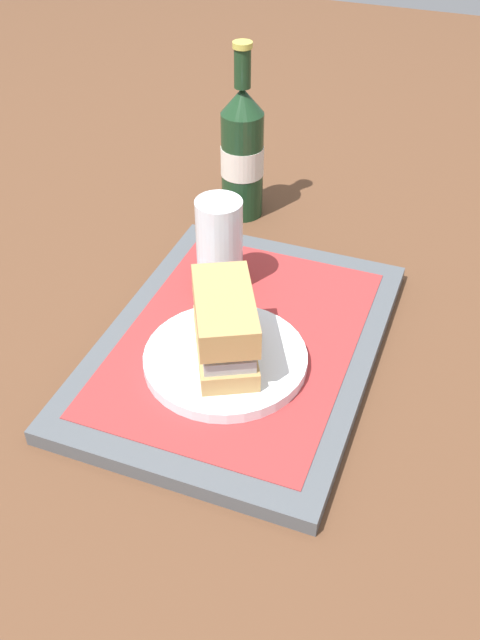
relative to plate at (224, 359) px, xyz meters
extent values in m
plane|color=brown|center=(0.05, 0.00, -0.03)|extent=(3.00, 3.00, 0.00)
cube|color=#4C5156|center=(0.05, 0.00, -0.02)|extent=(0.44, 0.32, 0.02)
cube|color=#9E2D2D|center=(0.05, 0.00, -0.01)|extent=(0.38, 0.27, 0.00)
cylinder|color=white|center=(0.00, 0.00, 0.00)|extent=(0.19, 0.19, 0.01)
cube|color=tan|center=(0.00, 0.00, 0.02)|extent=(0.14, 0.12, 0.02)
cube|color=#9EA3A8|center=(0.00, 0.00, 0.04)|extent=(0.13, 0.10, 0.02)
cube|color=silver|center=(0.00, 0.00, 0.05)|extent=(0.12, 0.10, 0.01)
sphere|color=#47932D|center=(0.05, 0.02, 0.06)|extent=(0.04, 0.04, 0.04)
cube|color=tan|center=(0.00, 0.00, 0.07)|extent=(0.14, 0.12, 0.04)
cylinder|color=silver|center=(0.14, 0.06, 0.00)|extent=(0.06, 0.06, 0.01)
cylinder|color=silver|center=(0.14, 0.06, 0.01)|extent=(0.01, 0.01, 0.02)
cylinder|color=silver|center=(0.14, 0.06, 0.07)|extent=(0.06, 0.06, 0.09)
cylinder|color=gold|center=(0.14, 0.06, 0.06)|extent=(0.06, 0.06, 0.07)
cylinder|color=white|center=(0.14, 0.06, 0.10)|extent=(0.05, 0.05, 0.01)
cylinder|color=#19381E|center=(0.36, 0.11, 0.05)|extent=(0.06, 0.06, 0.17)
cylinder|color=silver|center=(0.36, 0.11, 0.06)|extent=(0.07, 0.07, 0.05)
cone|color=#19381E|center=(0.36, 0.11, 0.16)|extent=(0.06, 0.06, 0.04)
cylinder|color=#19381E|center=(0.36, 0.11, 0.20)|extent=(0.02, 0.02, 0.05)
cylinder|color=#BFB74C|center=(0.36, 0.11, 0.23)|extent=(0.03, 0.03, 0.01)
camera|label=1|loc=(-0.56, -0.23, 0.56)|focal=39.80mm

